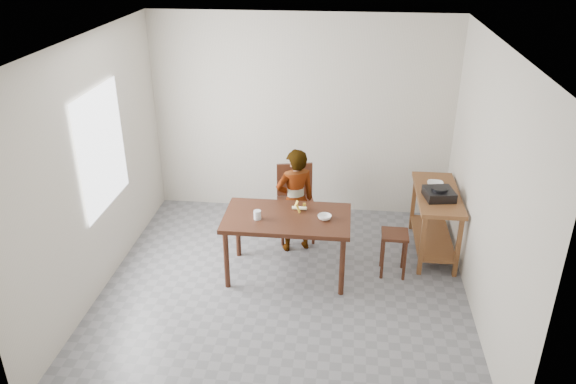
# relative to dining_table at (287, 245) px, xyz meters

# --- Properties ---
(floor) EXTENTS (4.00, 4.00, 0.04)m
(floor) POSITION_rel_dining_table_xyz_m (0.00, -0.30, -0.40)
(floor) COLOR slate
(floor) RESTS_ON ground
(ceiling) EXTENTS (4.00, 4.00, 0.04)m
(ceiling) POSITION_rel_dining_table_xyz_m (0.00, -0.30, 2.35)
(ceiling) COLOR white
(ceiling) RESTS_ON wall_back
(wall_back) EXTENTS (4.00, 0.04, 2.70)m
(wall_back) POSITION_rel_dining_table_xyz_m (0.00, 1.72, 0.98)
(wall_back) COLOR beige
(wall_back) RESTS_ON ground
(wall_front) EXTENTS (4.00, 0.04, 2.70)m
(wall_front) POSITION_rel_dining_table_xyz_m (0.00, -2.32, 0.98)
(wall_front) COLOR beige
(wall_front) RESTS_ON ground
(wall_left) EXTENTS (0.04, 4.00, 2.70)m
(wall_left) POSITION_rel_dining_table_xyz_m (-2.02, -0.30, 0.98)
(wall_left) COLOR beige
(wall_left) RESTS_ON ground
(wall_right) EXTENTS (0.04, 4.00, 2.70)m
(wall_right) POSITION_rel_dining_table_xyz_m (2.02, -0.30, 0.98)
(wall_right) COLOR beige
(wall_right) RESTS_ON ground
(window_pane) EXTENTS (0.02, 1.10, 1.30)m
(window_pane) POSITION_rel_dining_table_xyz_m (-1.97, -0.10, 1.12)
(window_pane) COLOR white
(window_pane) RESTS_ON wall_left
(dining_table) EXTENTS (1.40, 0.80, 0.75)m
(dining_table) POSITION_rel_dining_table_xyz_m (0.00, 0.00, 0.00)
(dining_table) COLOR #381A0F
(dining_table) RESTS_ON floor
(prep_counter) EXTENTS (0.50, 1.20, 0.80)m
(prep_counter) POSITION_rel_dining_table_xyz_m (1.72, 0.70, 0.03)
(prep_counter) COLOR brown
(prep_counter) RESTS_ON floor
(child) EXTENTS (0.57, 0.49, 1.32)m
(child) POSITION_rel_dining_table_xyz_m (0.04, 0.57, 0.29)
(child) COLOR silver
(child) RESTS_ON floor
(dining_chair) EXTENTS (0.54, 0.54, 0.94)m
(dining_chair) POSITION_rel_dining_table_xyz_m (0.02, 0.86, 0.09)
(dining_chair) COLOR #381A0F
(dining_chair) RESTS_ON floor
(stool) EXTENTS (0.31, 0.31, 0.53)m
(stool) POSITION_rel_dining_table_xyz_m (1.21, 0.15, -0.11)
(stool) COLOR #381A0F
(stool) RESTS_ON floor
(glass_tumbler) EXTENTS (0.11, 0.11, 0.10)m
(glass_tumbler) POSITION_rel_dining_table_xyz_m (-0.31, -0.10, 0.43)
(glass_tumbler) COLOR silver
(glass_tumbler) RESTS_ON dining_table
(small_bowl) EXTENTS (0.17, 0.17, 0.05)m
(small_bowl) POSITION_rel_dining_table_xyz_m (0.42, -0.02, 0.40)
(small_bowl) COLOR white
(small_bowl) RESTS_ON dining_table
(banana) EXTENTS (0.21, 0.17, 0.07)m
(banana) POSITION_rel_dining_table_xyz_m (0.12, 0.16, 0.41)
(banana) COLOR #E1C755
(banana) RESTS_ON dining_table
(serving_bowl) EXTENTS (0.21, 0.21, 0.05)m
(serving_bowl) POSITION_rel_dining_table_xyz_m (1.71, 0.88, 0.45)
(serving_bowl) COLOR white
(serving_bowl) RESTS_ON prep_counter
(gas_burner) EXTENTS (0.37, 0.37, 0.11)m
(gas_burner) POSITION_rel_dining_table_xyz_m (1.71, 0.54, 0.48)
(gas_burner) COLOR black
(gas_burner) RESTS_ON prep_counter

